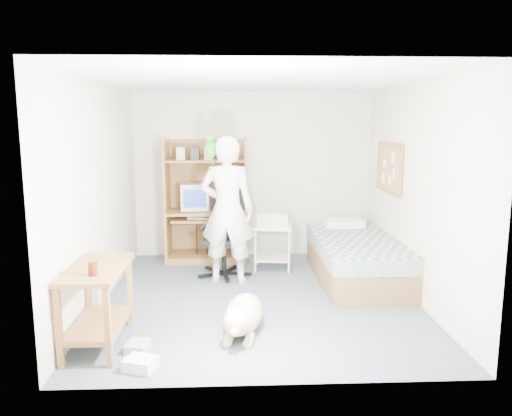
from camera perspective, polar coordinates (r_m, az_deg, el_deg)
The scene contains 21 objects.
floor at distance 5.99m, azimuth 0.39°, elevation -10.21°, with size 4.00×4.00×0.00m, color #4D5B69.
wall_back at distance 7.67m, azimuth -0.37°, elevation 3.78°, with size 3.60×0.02×2.50m, color beige.
wall_right at distance 6.05m, azimuth 17.69°, elevation 1.75°, with size 0.02×4.00×2.50m, color beige.
wall_left at distance 5.88m, azimuth -17.42°, elevation 1.54°, with size 0.02×4.00×2.50m, color beige.
ceiling at distance 5.65m, azimuth 0.41°, elevation 14.38°, with size 3.60×4.00×0.02m, color white.
computer_hutch at distance 7.47m, azimuth -5.66°, elevation 0.25°, with size 1.20×0.63×1.80m.
bed at distance 6.67m, azimuth 11.39°, elevation -5.71°, with size 1.02×2.02×0.66m.
side_desk at distance 4.85m, azimuth -17.70°, elevation -9.32°, with size 0.50×1.00×0.75m.
corkboard at distance 6.87m, azimuth 14.98°, elevation 4.44°, with size 0.04×0.94×0.66m.
office_chair at distance 6.76m, azimuth -3.57°, elevation -4.30°, with size 0.64×0.64×1.14m.
person at distance 6.35m, azimuth -3.31°, elevation -0.25°, with size 0.69×0.45×1.89m, color white.
parrot at distance 6.28m, azimuth -5.23°, elevation 6.81°, with size 0.14×0.24×0.38m.
dog at distance 4.99m, azimuth -1.50°, elevation -12.11°, with size 0.48×1.12×0.42m.
printer_cart at distance 7.01m, azimuth 1.92°, elevation -3.67°, with size 0.58×0.48×0.63m.
printer at distance 6.95m, azimuth 1.93°, elevation -1.23°, with size 0.42×0.32×0.18m, color #B2B2AD.
crt_monitor at distance 7.47m, azimuth -7.10°, elevation 1.33°, with size 0.46×0.48×0.39m.
keyboard at distance 7.35m, azimuth -6.05°, elevation -1.11°, with size 0.45×0.16×0.03m, color beige.
pencil_cup at distance 7.38m, azimuth -3.06°, elevation 0.16°, with size 0.08×0.08×0.12m, color gold.
drink_glass at distance 4.50m, azimuth -18.15°, elevation -6.59°, with size 0.08×0.08×0.12m, color #42190A.
floor_box_a at distance 4.47m, azimuth -13.08°, elevation -16.96°, with size 0.25×0.20×0.10m, color white.
floor_box_b at distance 4.80m, azimuth -13.41°, elevation -15.16°, with size 0.18×0.22×0.08m, color #A6A6A2.
Camera 1 is at (-0.29, -5.63, 2.03)m, focal length 35.00 mm.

